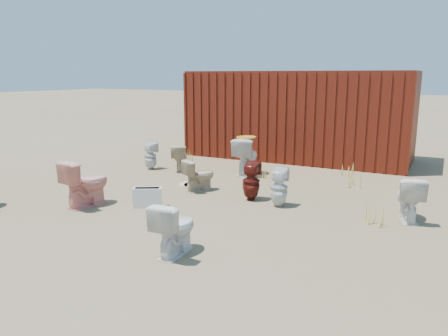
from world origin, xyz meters
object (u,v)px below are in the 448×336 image
at_px(toilet_front_pink, 86,183).
at_px(toilet_front_maroon, 251,181).
at_px(toilet_front_e, 409,198).
at_px(toilet_back_e, 279,187).
at_px(toilet_back_yellowlid, 246,156).
at_px(shipping_container, 299,115).
at_px(toilet_back_beige_right, 199,175).
at_px(toilet_front_c, 175,228).
at_px(toilet_back_a, 150,156).
at_px(loose_tank, 148,197).
at_px(toilet_back_beige_left, 180,158).

xyz_separation_m(toilet_front_pink, toilet_front_maroon, (2.46, 1.68, -0.06)).
distance_m(toilet_front_e, toilet_back_e, 2.13).
distance_m(toilet_front_pink, toilet_back_yellowlid, 3.93).
xyz_separation_m(shipping_container, toilet_front_e, (3.30, -4.53, -0.83)).
xyz_separation_m(toilet_back_beige_right, toilet_back_yellowlid, (0.21, 1.82, 0.11)).
bearing_deg(shipping_container, toilet_back_e, -76.05).
relative_size(toilet_front_c, toilet_back_a, 1.08).
height_order(toilet_front_maroon, toilet_back_yellowlid, toilet_back_yellowlid).
height_order(toilet_front_c, toilet_front_maroon, same).
distance_m(toilet_front_c, toilet_front_e, 3.86).
height_order(toilet_front_e, loose_tank, toilet_front_e).
xyz_separation_m(toilet_front_e, toilet_back_beige_right, (-3.92, 0.03, -0.04)).
xyz_separation_m(toilet_front_maroon, toilet_back_beige_left, (-2.58, 1.55, -0.04)).
relative_size(toilet_front_c, toilet_back_e, 1.04).
distance_m(toilet_back_a, loose_tank, 3.22).
distance_m(shipping_container, toilet_front_maroon, 4.74).
distance_m(shipping_container, toilet_back_a, 4.35).
relative_size(toilet_front_c, toilet_back_beige_left, 1.12).
bearing_deg(toilet_back_beige_left, toilet_front_pink, 66.61).
bearing_deg(toilet_front_c, toilet_back_beige_left, -60.49).
bearing_deg(toilet_back_a, toilet_front_c, 140.97).
height_order(toilet_front_pink, toilet_back_beige_left, toilet_front_pink).
height_order(toilet_front_c, toilet_back_e, toilet_front_c).
bearing_deg(toilet_front_pink, shipping_container, -96.26).
bearing_deg(toilet_front_maroon, toilet_back_beige_left, -37.20).
bearing_deg(shipping_container, toilet_back_beige_left, -122.96).
bearing_deg(toilet_back_e, toilet_front_e, -178.45).
bearing_deg(toilet_front_maroon, toilet_back_e, 160.16).
bearing_deg(toilet_back_a, shipping_container, -118.98).
relative_size(toilet_front_maroon, toilet_back_yellowlid, 0.84).
relative_size(toilet_back_beige_right, toilet_back_e, 0.93).
bearing_deg(toilet_back_e, toilet_back_a, -26.18).
distance_m(toilet_front_e, toilet_back_a, 6.17).
distance_m(toilet_front_c, toilet_back_yellowlid, 4.86).
distance_m(toilet_front_c, toilet_back_beige_left, 5.11).
xyz_separation_m(shipping_container, toilet_front_c, (0.72, -7.40, -0.84)).
bearing_deg(toilet_front_c, shipping_container, -87.11).
height_order(toilet_front_maroon, toilet_back_beige_left, toilet_front_maroon).
distance_m(toilet_front_maroon, toilet_back_beige_right, 1.21).
bearing_deg(toilet_back_yellowlid, toilet_back_a, 8.10).
bearing_deg(toilet_front_c, toilet_back_beige_right, -67.92).
bearing_deg(toilet_back_beige_left, shipping_container, -148.45).
height_order(toilet_front_pink, toilet_back_yellowlid, toilet_back_yellowlid).
height_order(toilet_front_e, toilet_back_yellowlid, toilet_back_yellowlid).
bearing_deg(toilet_front_pink, toilet_back_beige_left, -77.59).
bearing_deg(toilet_front_e, toilet_back_beige_left, -29.66).
height_order(toilet_back_a, loose_tank, toilet_back_a).
xyz_separation_m(toilet_back_a, toilet_back_yellowlid, (2.33, 0.60, 0.10)).
bearing_deg(shipping_container, toilet_front_c, -84.41).
bearing_deg(toilet_front_pink, toilet_back_yellowlid, -101.64).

